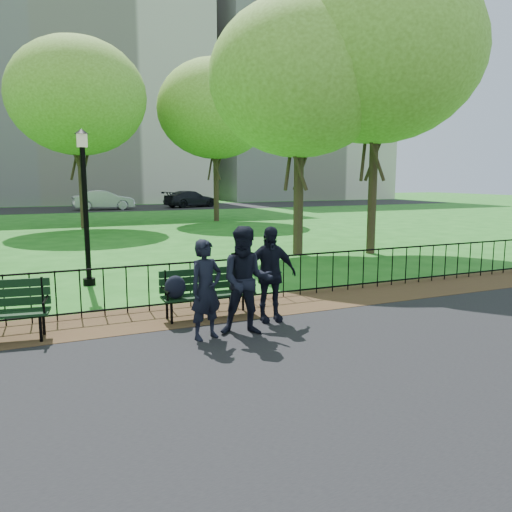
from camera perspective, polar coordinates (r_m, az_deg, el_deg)
name	(u,v)px	position (r m, az deg, el deg)	size (l,w,h in m)	color
ground	(239,336)	(8.00, -1.97, -9.08)	(120.00, 120.00, 0.00)	#1D631A
asphalt_path	(369,436)	(5.24, 12.81, -19.40)	(60.00, 9.20, 0.01)	black
dirt_strip	(209,312)	(9.35, -5.40, -6.36)	(60.00, 1.60, 0.01)	#3D2C19
far_street	(75,209)	(42.24, -19.94, 5.06)	(70.00, 9.00, 0.01)	black
iron_fence	(200,281)	(9.70, -6.38, -2.87)	(24.06, 0.06, 1.00)	black
apartment_mid	(79,51)	(56.68, -19.62, 21.21)	(24.00, 15.00, 30.00)	beige
apartment_east	(291,97)	(62.88, 4.05, 17.63)	(20.00, 15.00, 24.00)	beige
park_bench_main	(195,287)	(8.82, -7.04, -3.56)	(1.66, 0.52, 0.94)	black
lamppost	(85,202)	(12.04, -18.95, 5.90)	(0.32, 0.32, 3.56)	black
tree_near_e	(300,79)	(16.49, 5.05, 19.51)	(5.70, 5.70, 7.94)	#2D2116
tree_mid_e	(377,54)	(17.19, 13.70, 21.54)	(6.50, 6.50, 9.07)	#2D2116
tree_far_c	(77,97)	(26.37, -19.74, 16.76)	(6.50, 6.50, 9.06)	#2D2116
tree_far_e	(215,109)	(29.04, -4.69, 16.38)	(6.46, 6.46, 9.00)	#2D2116
person_left	(206,289)	(7.67, -5.73, -3.83)	(0.56, 0.37, 1.55)	black
person_mid	(246,281)	(7.83, -1.10, -2.86)	(0.84, 0.44, 1.72)	black
person_right	(269,274)	(8.58, 1.53, -2.07)	(0.97, 0.40, 1.65)	black
sedan_silver	(104,200)	(40.54, -17.03, 6.14)	(1.60, 4.59, 1.51)	#A7AAAF
sedan_dark	(191,199)	(42.75, -7.48, 6.48)	(1.92, 4.73, 1.37)	black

